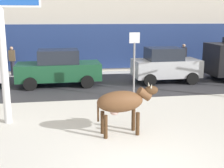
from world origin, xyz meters
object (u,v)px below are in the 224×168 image
object	(u,v)px
car_darkgreen_sedan	(59,68)
pedestrian_near_billboard	(12,61)
cow_brown	(122,102)
street_sign	(134,60)
car_silver_hatchback	(165,65)
pedestrian_by_cars	(183,57)

from	to	relation	value
car_darkgreen_sedan	pedestrian_near_billboard	size ratio (longest dim) A/B	2.45
cow_brown	street_sign	xyz separation A→B (m)	(1.26, 3.89, 0.68)
cow_brown	car_silver_hatchback	xyz separation A→B (m)	(3.67, 6.82, -0.07)
street_sign	cow_brown	bearing A→B (deg)	-107.93
pedestrian_near_billboard	pedestrian_by_cars	distance (m)	10.70
car_silver_hatchback	car_darkgreen_sedan	bearing A→B (deg)	179.00
pedestrian_by_cars	car_silver_hatchback	bearing A→B (deg)	-125.88
cow_brown	street_sign	bearing A→B (deg)	72.07
cow_brown	car_darkgreen_sedan	xyz separation A→B (m)	(-1.95, 6.92, -0.09)
pedestrian_near_billboard	street_sign	world-z (taller)	street_sign
car_darkgreen_sedan	street_sign	distance (m)	4.48
car_darkgreen_sedan	pedestrian_near_billboard	bearing A→B (deg)	131.76
car_darkgreen_sedan	street_sign	bearing A→B (deg)	-43.32
car_darkgreen_sedan	car_silver_hatchback	distance (m)	5.62
street_sign	car_silver_hatchback	bearing A→B (deg)	50.54
car_silver_hatchback	street_sign	size ratio (longest dim) A/B	1.25
car_silver_hatchback	pedestrian_by_cars	xyz separation A→B (m)	(2.31, 3.20, -0.05)
cow_brown	car_darkgreen_sedan	bearing A→B (deg)	105.75
car_darkgreen_sedan	street_sign	world-z (taller)	street_sign
car_silver_hatchback	street_sign	bearing A→B (deg)	-129.46
cow_brown	car_darkgreen_sedan	size ratio (longest dim) A/B	0.45
cow_brown	pedestrian_by_cars	bearing A→B (deg)	59.15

